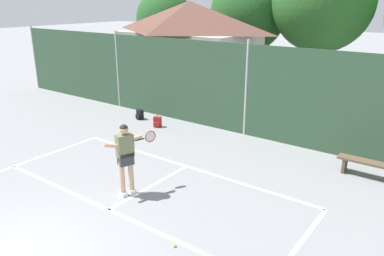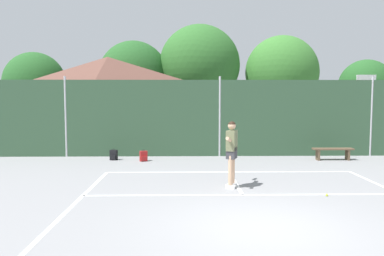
% 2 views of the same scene
% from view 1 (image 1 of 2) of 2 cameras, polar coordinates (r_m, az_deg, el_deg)
% --- Properties ---
extents(court_markings, '(8.30, 11.10, 0.01)m').
position_cam_1_polar(court_markings, '(8.39, -22.20, -16.56)').
color(court_markings, white).
rests_on(court_markings, ground).
extents(chainlink_fence, '(26.09, 0.09, 3.39)m').
position_cam_1_polar(chainlink_fence, '(13.50, 8.17, 5.59)').
color(chainlink_fence, '#2D4C33').
rests_on(chainlink_fence, ground).
extents(clubhouse_building, '(6.84, 4.52, 4.61)m').
position_cam_1_polar(clubhouse_building, '(19.64, -0.42, 12.14)').
color(clubhouse_building, beige).
rests_on(clubhouse_building, ground).
extents(treeline_backdrop, '(25.28, 4.67, 7.18)m').
position_cam_1_polar(treeline_backdrop, '(21.42, 19.09, 16.12)').
color(treeline_backdrop, brown).
rests_on(treeline_backdrop, ground).
extents(tennis_player, '(0.46, 1.40, 1.85)m').
position_cam_1_polar(tennis_player, '(9.38, -9.97, -3.77)').
color(tennis_player, silver).
rests_on(tennis_player, ground).
extents(tennis_ball, '(0.07, 0.07, 0.07)m').
position_cam_1_polar(tennis_ball, '(7.87, -2.68, -17.29)').
color(tennis_ball, '#CCE033').
rests_on(tennis_ball, ground).
extents(backpack_black, '(0.31, 0.28, 0.46)m').
position_cam_1_polar(backpack_black, '(15.64, -7.88, 2.01)').
color(backpack_black, black).
rests_on(backpack_black, ground).
extents(backpack_red, '(0.33, 0.31, 0.46)m').
position_cam_1_polar(backpack_red, '(14.61, -5.24, 0.90)').
color(backpack_red, maroon).
rests_on(backpack_red, ground).
extents(courtside_bench, '(1.60, 0.36, 0.48)m').
position_cam_1_polar(courtside_bench, '(11.47, 24.99, -5.11)').
color(courtside_bench, brown).
rests_on(courtside_bench, ground).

